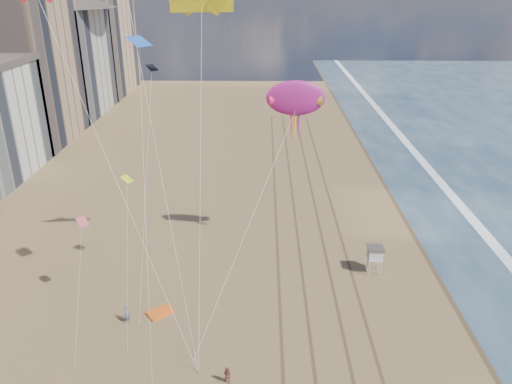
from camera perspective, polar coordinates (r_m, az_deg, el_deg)
wet_sand at (r=66.03m, az=20.12°, el=-2.91°), size 260.00×260.00×0.00m
foam at (r=67.53m, az=23.49°, el=-2.87°), size 260.00×260.00×0.00m
tracks at (r=53.82m, az=6.53°, el=-7.67°), size 7.68×120.00×0.01m
buildings at (r=93.24m, az=-27.15°, el=12.15°), size 34.72×131.35×29.00m
lifeguard_stand at (r=51.48m, az=13.44°, el=-6.84°), size 1.63×1.63×2.95m
grounded_kite at (r=46.49m, az=-10.90°, el=-13.36°), size 2.58×2.46×0.25m
show_kite at (r=48.34m, az=4.55°, el=10.59°), size 6.74×8.89×24.50m
kite_flyer_a at (r=45.67m, az=-14.49°, el=-13.40°), size 0.72×0.68×1.65m
kite_flyer_b at (r=38.95m, az=-3.30°, el=-20.27°), size 0.89×0.83×1.46m
small_kites at (r=40.72m, az=-16.76°, el=7.11°), size 12.14×15.28×15.54m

